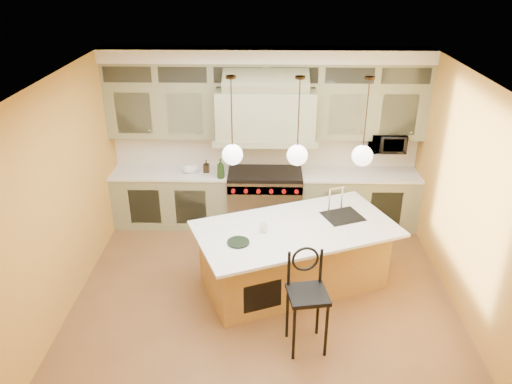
{
  "coord_description": "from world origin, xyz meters",
  "views": [
    {
      "loc": [
        0.02,
        -5.3,
        4.18
      ],
      "look_at": [
        -0.11,
        0.7,
        1.29
      ],
      "focal_mm": 35.0,
      "sensor_mm": 36.0,
      "label": 1
    }
  ],
  "objects_px": {
    "kitchen_island": "(294,254)",
    "microwave": "(388,142)",
    "counter_stool": "(307,294)",
    "range": "(265,198)"
  },
  "relations": [
    {
      "from": "kitchen_island",
      "to": "counter_stool",
      "type": "bearing_deg",
      "value": -108.12
    },
    {
      "from": "kitchen_island",
      "to": "microwave",
      "type": "distance_m",
      "value": 2.57
    },
    {
      "from": "range",
      "to": "kitchen_island",
      "type": "distance_m",
      "value": 1.74
    },
    {
      "from": "range",
      "to": "kitchen_island",
      "type": "bearing_deg",
      "value": -76.52
    },
    {
      "from": "microwave",
      "to": "counter_stool",
      "type": "bearing_deg",
      "value": -115.97
    },
    {
      "from": "counter_stool",
      "to": "microwave",
      "type": "bearing_deg",
      "value": 54.6
    },
    {
      "from": "counter_stool",
      "to": "microwave",
      "type": "relative_size",
      "value": 2.29
    },
    {
      "from": "counter_stool",
      "to": "range",
      "type": "bearing_deg",
      "value": 90.22
    },
    {
      "from": "range",
      "to": "kitchen_island",
      "type": "height_order",
      "value": "kitchen_island"
    },
    {
      "from": "kitchen_island",
      "to": "microwave",
      "type": "height_order",
      "value": "microwave"
    }
  ]
}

